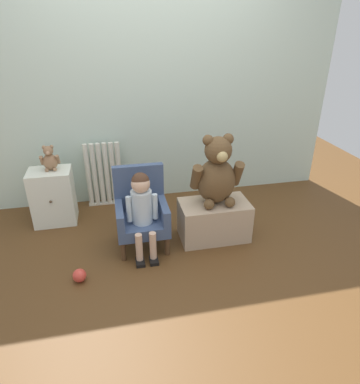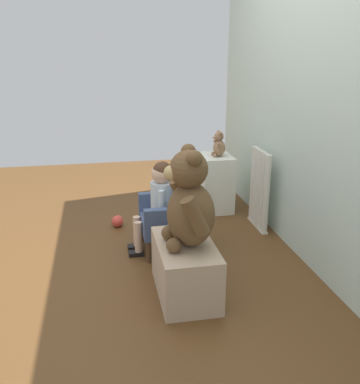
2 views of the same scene
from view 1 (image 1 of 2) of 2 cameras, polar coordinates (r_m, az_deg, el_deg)
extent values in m
plane|color=#56361A|center=(2.78, -0.16, -12.43)|extent=(6.00, 6.00, 0.00)
cube|color=silver|center=(3.51, -4.83, 17.50)|extent=(3.80, 0.05, 2.40)
cylinder|color=silver|center=(3.60, -15.03, 2.75)|extent=(0.05, 0.05, 0.66)
cylinder|color=silver|center=(3.60, -14.05, 2.85)|extent=(0.05, 0.05, 0.66)
cylinder|color=silver|center=(3.60, -13.07, 2.94)|extent=(0.05, 0.05, 0.66)
cylinder|color=silver|center=(3.60, -12.08, 3.03)|extent=(0.05, 0.05, 0.66)
cylinder|color=silver|center=(3.59, -11.10, 3.13)|extent=(0.05, 0.05, 0.66)
cylinder|color=silver|center=(3.59, -10.11, 3.22)|extent=(0.05, 0.05, 0.66)
cube|color=silver|center=(3.74, -12.07, -1.75)|extent=(0.37, 0.05, 0.02)
cube|color=white|center=(3.44, -20.38, -0.73)|extent=(0.38, 0.29, 0.53)
sphere|color=#4C3823|center=(3.29, -20.75, -1.54)|extent=(0.02, 0.02, 0.02)
cube|color=#3F5174|center=(2.91, -6.28, -5.32)|extent=(0.42, 0.40, 0.10)
cube|color=#3F5174|center=(2.94, -6.89, 0.68)|extent=(0.42, 0.06, 0.42)
cube|color=#3F5174|center=(2.84, -10.05, -3.63)|extent=(0.06, 0.40, 0.14)
cube|color=#3F5174|center=(2.87, -2.78, -2.92)|extent=(0.06, 0.40, 0.14)
cylinder|color=#4C331E|center=(2.84, -9.43, -9.70)|extent=(0.04, 0.04, 0.17)
cylinder|color=#4C331E|center=(2.87, -2.16, -8.94)|extent=(0.04, 0.04, 0.17)
cylinder|color=#4C331E|center=(3.12, -9.80, -6.14)|extent=(0.04, 0.04, 0.17)
cylinder|color=#4C331E|center=(3.14, -3.22, -5.48)|extent=(0.04, 0.04, 0.17)
cylinder|color=silver|center=(2.78, -6.38, -2.43)|extent=(0.17, 0.17, 0.28)
sphere|color=#D8AD8E|center=(2.69, -6.60, 1.37)|extent=(0.15, 0.15, 0.15)
sphere|color=#472D1E|center=(2.69, -6.63, 1.77)|extent=(0.14, 0.14, 0.14)
cylinder|color=#D8AD8E|center=(2.76, -6.83, -9.13)|extent=(0.06, 0.06, 0.24)
cube|color=black|center=(2.82, -6.64, -11.56)|extent=(0.07, 0.11, 0.03)
cylinder|color=#D8AD8E|center=(2.76, -4.53, -8.89)|extent=(0.06, 0.06, 0.24)
cube|color=black|center=(2.83, -4.38, -11.32)|extent=(0.07, 0.11, 0.03)
cylinder|color=silver|center=(2.76, -8.50, -2.83)|extent=(0.04, 0.04, 0.22)
cylinder|color=silver|center=(2.77, -4.18, -2.42)|extent=(0.04, 0.04, 0.22)
cube|color=tan|center=(3.05, 5.66, -4.68)|extent=(0.60, 0.35, 0.34)
ellipsoid|color=brown|center=(2.91, 6.03, 1.84)|extent=(0.33, 0.28, 0.39)
sphere|color=brown|center=(2.79, 6.40, 6.93)|extent=(0.22, 0.22, 0.22)
sphere|color=tan|center=(2.71, 7.03, 5.88)|extent=(0.09, 0.09, 0.09)
sphere|color=brown|center=(2.75, 4.70, 8.59)|extent=(0.09, 0.09, 0.09)
sphere|color=brown|center=(2.80, 8.05, 8.75)|extent=(0.09, 0.09, 0.09)
cylinder|color=brown|center=(2.82, 2.74, 2.49)|extent=(0.08, 0.17, 0.24)
cylinder|color=brown|center=(2.93, 9.49, 3.05)|extent=(0.08, 0.17, 0.24)
sphere|color=brown|center=(2.85, 4.87, -2.05)|extent=(0.09, 0.09, 0.09)
sphere|color=brown|center=(2.90, 8.31, -1.68)|extent=(0.09, 0.09, 0.09)
ellipsoid|color=#916C4C|center=(3.33, -20.81, 4.72)|extent=(0.13, 0.11, 0.15)
sphere|color=#916C4C|center=(3.29, -21.12, 6.42)|extent=(0.09, 0.09, 0.09)
sphere|color=tan|center=(3.25, -21.18, 6.08)|extent=(0.03, 0.03, 0.03)
sphere|color=#916C4C|center=(3.29, -21.76, 6.93)|extent=(0.03, 0.03, 0.03)
sphere|color=#916C4C|center=(3.28, -20.64, 7.06)|extent=(0.03, 0.03, 0.03)
cylinder|color=#916C4C|center=(3.33, -22.04, 4.91)|extent=(0.03, 0.07, 0.09)
cylinder|color=#916C4C|center=(3.30, -19.71, 5.17)|extent=(0.03, 0.07, 0.09)
sphere|color=#916C4C|center=(3.31, -21.34, 3.43)|extent=(0.03, 0.03, 0.03)
sphere|color=#916C4C|center=(3.30, -20.14, 3.55)|extent=(0.03, 0.03, 0.03)
sphere|color=#D64135|center=(2.73, -16.41, -13.18)|extent=(0.10, 0.10, 0.10)
camera|label=2|loc=(3.74, 47.48, 14.29)|focal=40.00mm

